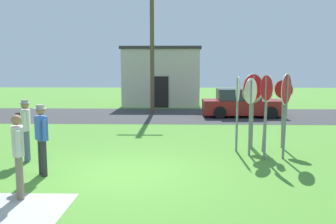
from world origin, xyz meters
name	(u,v)px	position (x,y,z in m)	size (l,w,h in m)	color
ground_plane	(126,174)	(0.00, 0.00, 0.00)	(80.00, 80.00, 0.00)	#518E33
street_asphalt	(155,115)	(0.00, 10.89, 0.00)	(60.00, 6.40, 0.01)	#38383A
building_background	(162,76)	(0.11, 17.51, 2.06)	(5.46, 5.68, 4.10)	beige
utility_pole	(152,40)	(-0.20, 11.80, 4.24)	(1.80, 0.24, 8.12)	brown
parked_car_on_street	(241,104)	(4.76, 10.56, 0.69)	(4.31, 2.03, 1.51)	maroon
stop_sign_rear_left	(266,104)	(4.00, 2.45, 1.51)	(0.29, 0.57, 2.29)	slate
stop_sign_low_front	(238,100)	(3.14, 2.48, 1.62)	(0.07, 0.78, 2.36)	slate
stop_sign_nearest	(283,103)	(4.69, 2.96, 1.50)	(0.52, 0.43, 2.25)	slate
stop_sign_leaning_right	(286,100)	(4.36, 1.59, 1.71)	(0.53, 0.77, 2.46)	slate
stop_sign_far_back	(252,105)	(3.76, 3.29, 1.40)	(0.60, 0.24, 2.10)	slate
stop_sign_tallest	(253,97)	(3.68, 2.79, 1.69)	(0.75, 0.49, 2.44)	slate
stop_sign_center_cluster	(266,102)	(3.77, 1.50, 1.67)	(0.19, 0.75, 2.43)	slate
stop_sign_leaning_left	(250,103)	(3.44, 1.99, 1.59)	(0.50, 0.60, 2.32)	slate
person_in_teal	(42,136)	(-2.00, -0.16, 0.98)	(0.39, 0.47, 1.74)	#2D2D33
person_near_signs	(25,126)	(-2.96, 1.10, 1.01)	(0.43, 0.55, 1.74)	#4C5670
person_in_dark_shirt	(18,152)	(-1.89, -1.63, 0.95)	(0.36, 0.52, 1.69)	#7A6B56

